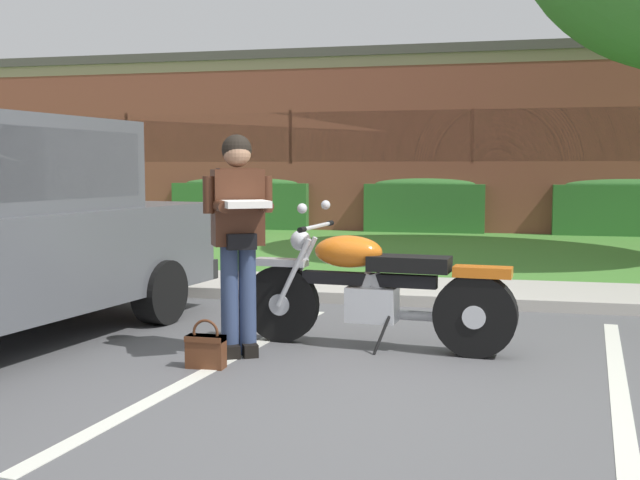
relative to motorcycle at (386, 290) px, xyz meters
The scene contains 13 objects.
ground_plane 1.08m from the motorcycle, 88.96° to the right, with size 140.00×140.00×0.00m, color #565659.
curb_strip 2.05m from the motorcycle, 89.50° to the left, with size 60.00×0.20×0.12m, color #B7B2A8.
concrete_walk 2.89m from the motorcycle, 89.65° to the left, with size 60.00×1.50×0.08m, color #B7B2A8.
grass_lawn 7.25m from the motorcycle, 89.86° to the left, with size 60.00×7.27×0.06m, color #478433.
stall_stripe_0 1.44m from the motorcycle, 145.83° to the right, with size 0.12×4.40×0.01m, color silver.
stall_stripe_1 1.89m from the motorcycle, 24.75° to the right, with size 0.12×4.40×0.01m, color silver.
motorcycle is the anchor object (origin of this frame).
rider_person 1.28m from the motorcycle, 156.27° to the right, with size 0.60×0.67×1.70m.
handbag 1.51m from the motorcycle, 143.92° to the right, with size 0.28×0.13×0.36m.
hedge_left 11.90m from the motorcycle, 114.11° to the left, with size 3.20×0.90×1.24m.
hedge_center_left 10.88m from the motorcycle, 93.55° to the left, with size 2.58×0.90×1.24m.
hedge_center_right 11.41m from the motorcycle, 72.08° to the left, with size 3.04×0.90×1.24m.
brick_building 16.52m from the motorcycle, 88.88° to the left, with size 23.79×11.71×4.08m.
Camera 1 is at (0.83, -5.01, 1.45)m, focal length 42.84 mm.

